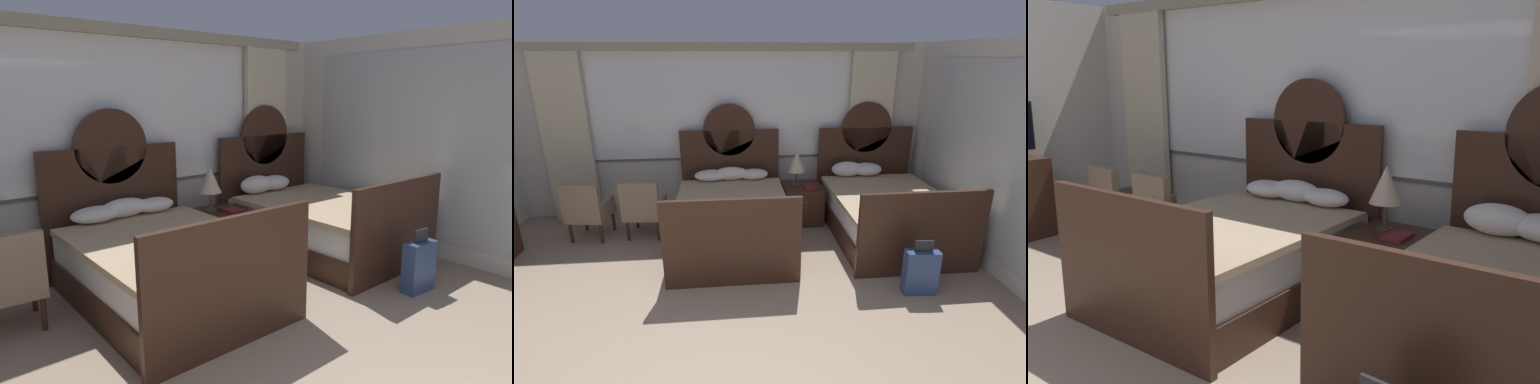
% 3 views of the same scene
% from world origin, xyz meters
% --- Properties ---
extents(wall_back_window, '(6.43, 0.22, 2.70)m').
position_xyz_m(wall_back_window, '(0.00, 4.21, 1.45)').
color(wall_back_window, beige).
rests_on(wall_back_window, ground_plane).
extents(bed_near_window, '(1.55, 2.22, 1.80)m').
position_xyz_m(bed_near_window, '(0.10, 3.03, 0.39)').
color(bed_near_window, '#382116').
rests_on(bed_near_window, ground_plane).
extents(bed_near_mirror, '(1.55, 2.22, 1.80)m').
position_xyz_m(bed_near_mirror, '(2.30, 3.02, 0.39)').
color(bed_near_mirror, '#382116').
rests_on(bed_near_mirror, ground_plane).
extents(nightstand_between_beds, '(0.60, 0.62, 0.59)m').
position_xyz_m(nightstand_between_beds, '(1.20, 3.63, 0.29)').
color(nightstand_between_beds, '#382116').
rests_on(nightstand_between_beds, ground_plane).
extents(table_lamp_on_nightstand, '(0.27, 0.27, 0.54)m').
position_xyz_m(table_lamp_on_nightstand, '(1.11, 3.67, 0.96)').
color(table_lamp_on_nightstand, brown).
rests_on(table_lamp_on_nightstand, nightstand_between_beds).
extents(book_on_nightstand, '(0.18, 0.26, 0.03)m').
position_xyz_m(book_on_nightstand, '(1.29, 3.51, 0.60)').
color(book_on_nightstand, maroon).
rests_on(book_on_nightstand, nightstand_between_beds).
extents(armchair_by_window_left, '(0.57, 0.57, 0.87)m').
position_xyz_m(armchair_by_window_left, '(-1.16, 3.29, 0.46)').
color(armchair_by_window_left, '#84705B').
rests_on(armchair_by_window_left, ground_plane).
extents(armchair_by_window_centre, '(0.59, 0.59, 0.87)m').
position_xyz_m(armchair_by_window_centre, '(-1.94, 3.29, 0.46)').
color(armchair_by_window_centre, '#84705B').
rests_on(armchair_by_window_centre, ground_plane).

